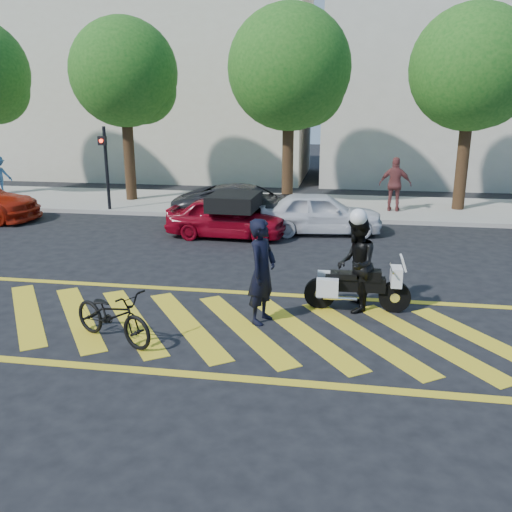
% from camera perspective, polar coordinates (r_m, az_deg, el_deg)
% --- Properties ---
extents(ground, '(90.00, 90.00, 0.00)m').
position_cam_1_polar(ground, '(10.31, -4.07, -7.37)').
color(ground, black).
rests_on(ground, ground).
extents(sidewalk, '(60.00, 5.00, 0.15)m').
position_cam_1_polar(sidewalk, '(21.69, 3.28, 5.33)').
color(sidewalk, '#9E998E').
rests_on(sidewalk, ground).
extents(crosswalk, '(12.33, 4.00, 0.01)m').
position_cam_1_polar(crosswalk, '(10.32, -4.28, -7.34)').
color(crosswalk, yellow).
rests_on(crosswalk, ground).
extents(building_left, '(16.00, 8.00, 10.00)m').
position_cam_1_polar(building_left, '(31.90, -9.81, 17.43)').
color(building_left, beige).
rests_on(building_left, ground).
extents(building_right, '(16.00, 8.00, 11.00)m').
position_cam_1_polar(building_right, '(30.97, 23.08, 17.42)').
color(building_right, beige).
rests_on(building_right, ground).
extents(tree_left, '(4.20, 4.20, 7.26)m').
position_cam_1_polar(tree_left, '(22.96, -13.34, 17.88)').
color(tree_left, black).
rests_on(tree_left, ground).
extents(tree_center, '(4.60, 4.60, 7.56)m').
position_cam_1_polar(tree_center, '(21.39, 3.88, 18.69)').
color(tree_center, black).
rests_on(tree_center, ground).
extents(tree_right, '(4.40, 4.40, 7.41)m').
position_cam_1_polar(tree_right, '(21.72, 22.06, 17.44)').
color(tree_right, black).
rests_on(tree_right, ground).
extents(signal_pole, '(0.28, 0.43, 3.20)m').
position_cam_1_polar(signal_pole, '(20.97, -15.56, 9.51)').
color(signal_pole, black).
rests_on(signal_pole, ground).
extents(officer_bike, '(0.68, 0.84, 2.01)m').
position_cam_1_polar(officer_bike, '(10.16, 0.64, -1.63)').
color(officer_bike, black).
rests_on(officer_bike, ground).
extents(bicycle, '(1.94, 1.38, 0.97)m').
position_cam_1_polar(bicycle, '(9.83, -14.86, -6.03)').
color(bicycle, black).
rests_on(bicycle, ground).
extents(police_motorcycle, '(2.12, 0.68, 0.94)m').
position_cam_1_polar(police_motorcycle, '(11.07, 10.44, -3.11)').
color(police_motorcycle, black).
rests_on(police_motorcycle, ground).
extents(officer_moto, '(0.74, 0.94, 1.92)m').
position_cam_1_polar(officer_moto, '(10.93, 10.48, -0.87)').
color(officer_moto, black).
rests_on(officer_moto, ground).
extents(red_convertible, '(3.75, 1.64, 1.26)m').
position_cam_1_polar(red_convertible, '(16.75, -3.13, 4.08)').
color(red_convertible, maroon).
rests_on(red_convertible, ground).
extents(parked_mid_left, '(5.14, 2.55, 1.40)m').
position_cam_1_polar(parked_mid_left, '(18.25, -0.72, 5.33)').
color(parked_mid_left, black).
rests_on(parked_mid_left, ground).
extents(parked_mid_right, '(4.07, 2.03, 1.33)m').
position_cam_1_polar(parked_mid_right, '(17.35, 6.75, 4.53)').
color(parked_mid_right, silver).
rests_on(parked_mid_right, ground).
extents(pedestrian_right, '(1.22, 0.66, 1.98)m').
position_cam_1_polar(pedestrian_right, '(20.67, 14.44, 7.32)').
color(pedestrian_right, brown).
rests_on(pedestrian_right, sidewalk).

